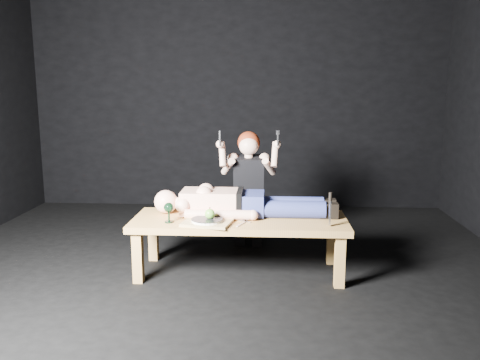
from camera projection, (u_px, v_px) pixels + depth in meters
The scene contains 13 objects.
ground at pixel (216, 280), 3.84m from camera, with size 5.00×5.00×0.00m, color black.
back_wall at pixel (237, 85), 6.02m from camera, with size 5.00×5.00×0.00m, color black.
table at pixel (240, 246), 3.97m from camera, with size 1.69×0.63×0.45m, color #AC7F3E.
lying_man at pixel (246, 200), 4.02m from camera, with size 1.56×0.48×0.24m, color #FCBFA3, non-canonical shape.
kneeling_woman at pixel (249, 188), 4.55m from camera, with size 0.60×0.67×1.12m, color black, non-canonical shape.
serving_tray at pixel (207, 223), 3.76m from camera, with size 0.36×0.26×0.02m, color tan.
plate at pixel (207, 220), 3.76m from camera, with size 0.24×0.24×0.02m, color white.
apple at pixel (210, 214), 3.76m from camera, with size 0.08×0.08×0.08m, color #34901C.
goblet at pixel (169, 213), 3.80m from camera, with size 0.08×0.08×0.16m, color black, non-canonical shape.
fork_flat at pixel (188, 223), 3.79m from camera, with size 0.02×0.18×0.01m, color #B2B2B7.
knife_flat at pixel (242, 224), 3.77m from camera, with size 0.02×0.18×0.01m, color #B2B2B7.
spoon_flat at pixel (241, 221), 3.85m from camera, with size 0.02×0.18×0.01m, color #B2B2B7.
carving_knife at pixel (330, 209), 3.68m from camera, with size 0.03×0.04×0.26m, color #B2B2B7, non-canonical shape.
Camera 1 is at (0.40, -3.62, 1.47)m, focal length 37.17 mm.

